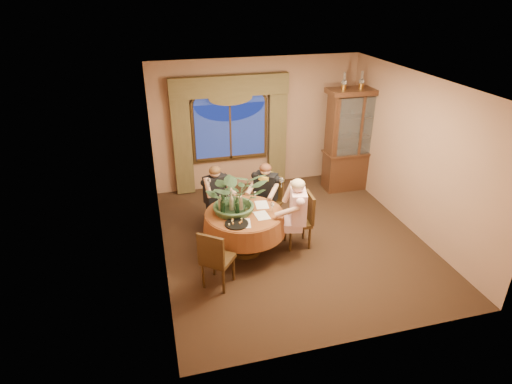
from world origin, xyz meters
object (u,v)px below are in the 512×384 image
object	(u,v)px
chair_back	(221,203)
centerpiece_plant	(235,175)
oil_lamp_right	(379,79)
chair_right	(298,221)
stoneware_vase	(239,203)
wine_bottle_1	(231,203)
oil_lamp_center	(362,80)
chair_back_right	(268,204)
olive_bowl	(249,211)
wine_bottle_0	(237,206)
person_pink	(298,216)
wine_bottle_4	(223,201)
china_cabinet	(355,140)
dining_table	(245,232)
wine_bottle_2	(223,206)
wine_bottle_3	(220,204)
oil_lamp_left	(344,81)
chair_front_left	(218,257)
person_back	(216,197)
person_scarf	(266,195)

from	to	relation	value
chair_back	centerpiece_plant	world-z (taller)	centerpiece_plant
oil_lamp_right	chair_back	distance (m)	4.11
chair_right	stoneware_vase	size ratio (longest dim) A/B	3.63
chair_back	wine_bottle_1	xyz separation A→B (m)	(0.04, -0.85, 0.44)
oil_lamp_center	chair_back_right	distance (m)	3.20
olive_bowl	wine_bottle_0	distance (m)	0.25
oil_lamp_center	olive_bowl	distance (m)	3.76
person_pink	wine_bottle_4	distance (m)	1.27
person_pink	wine_bottle_1	bearing A→B (deg)	88.71
china_cabinet	oil_lamp_center	distance (m)	1.28
stoneware_vase	dining_table	bearing A→B (deg)	-57.78
china_cabinet	wine_bottle_4	bearing A→B (deg)	-151.98
oil_lamp_center	wine_bottle_2	bearing A→B (deg)	-149.98
stoneware_vase	wine_bottle_3	size ratio (longest dim) A/B	0.80
oil_lamp_left	chair_front_left	size ratio (longest dim) A/B	0.35
oil_lamp_right	chair_back	bearing A→B (deg)	-164.79
chair_back	stoneware_vase	world-z (taller)	stoneware_vase
person_back	wine_bottle_4	distance (m)	0.79
oil_lamp_left	stoneware_vase	world-z (taller)	oil_lamp_left
oil_lamp_center	person_back	distance (m)	3.80
centerpiece_plant	wine_bottle_3	bearing A→B (deg)	-171.68
wine_bottle_3	wine_bottle_1	bearing A→B (deg)	-0.77
wine_bottle_0	wine_bottle_1	world-z (taller)	same
chair_right	oil_lamp_right	bearing A→B (deg)	-47.69
chair_back	wine_bottle_3	distance (m)	0.96
chair_right	chair_front_left	bearing A→B (deg)	118.40
oil_lamp_center	dining_table	bearing A→B (deg)	-147.04
wine_bottle_2	wine_bottle_3	world-z (taller)	same
dining_table	person_pink	xyz separation A→B (m)	(0.86, -0.20, 0.30)
china_cabinet	olive_bowl	distance (m)	3.41
person_back	wine_bottle_3	world-z (taller)	person_back
person_scarf	stoneware_vase	bearing A→B (deg)	82.82
china_cabinet	wine_bottle_0	bearing A→B (deg)	-147.47
chair_right	wine_bottle_4	bearing A→B (deg)	83.32
chair_front_left	wine_bottle_3	size ratio (longest dim) A/B	2.91
dining_table	olive_bowl	distance (m)	0.41
chair_front_left	stoneware_vase	world-z (taller)	stoneware_vase
dining_table	wine_bottle_1	xyz separation A→B (m)	(-0.20, 0.07, 0.54)
person_pink	person_back	distance (m)	1.63
stoneware_vase	wine_bottle_3	bearing A→B (deg)	-175.17
oil_lamp_center	chair_back_right	bearing A→B (deg)	-152.49
person_pink	person_scarf	distance (m)	0.98
person_scarf	dining_table	bearing A→B (deg)	90.00
wine_bottle_2	wine_bottle_3	distance (m)	0.08
person_back	person_scarf	distance (m)	0.92
person_back	olive_bowl	size ratio (longest dim) A/B	8.66
chair_right	olive_bowl	distance (m)	0.90
dining_table	oil_lamp_center	xyz separation A→B (m)	(2.89, 1.88, 2.01)
dining_table	chair_back_right	world-z (taller)	chair_back_right
wine_bottle_2	centerpiece_plant	bearing A→B (deg)	25.26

